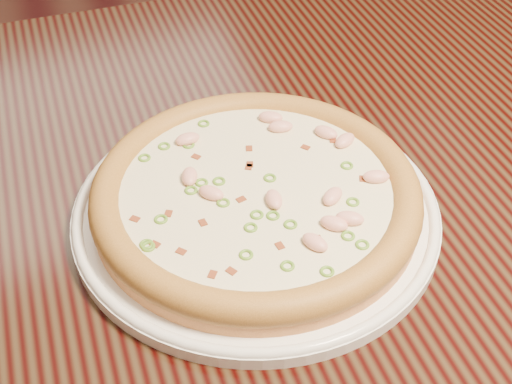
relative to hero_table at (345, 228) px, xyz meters
name	(u,v)px	position (x,y,z in m)	size (l,w,h in m)	color
ground	(209,267)	(-0.02, 0.57, -0.65)	(9.00, 9.00, 0.00)	black
hero_table	(345,228)	(0.00, 0.00, 0.00)	(1.20, 0.80, 0.75)	black
plate	(256,209)	(-0.12, -0.05, 0.11)	(0.33, 0.33, 0.02)	white
pizza	(256,194)	(-0.12, -0.05, 0.13)	(0.30, 0.30, 0.03)	tan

